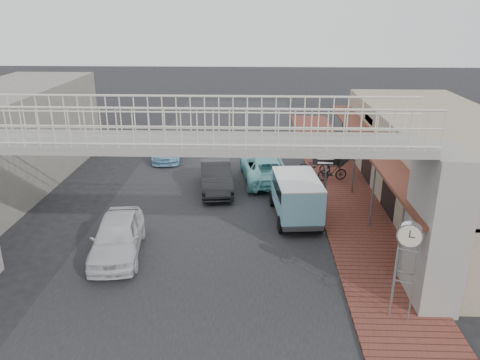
# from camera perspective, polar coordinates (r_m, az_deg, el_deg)

# --- Properties ---
(ground) EXTENTS (120.00, 120.00, 0.00)m
(ground) POSITION_cam_1_polar(r_m,az_deg,el_deg) (19.45, -4.20, -6.91)
(ground) COLOR black
(ground) RESTS_ON ground
(road_strip) EXTENTS (10.00, 60.00, 0.01)m
(road_strip) POSITION_cam_1_polar(r_m,az_deg,el_deg) (19.45, -4.20, -6.90)
(road_strip) COLOR black
(road_strip) RESTS_ON ground
(sidewalk) EXTENTS (3.00, 40.00, 0.10)m
(sidewalk) POSITION_cam_1_polar(r_m,az_deg,el_deg) (22.48, 13.38, -3.42)
(sidewalk) COLOR brown
(sidewalk) RESTS_ON ground
(shophouse_row) EXTENTS (7.20, 18.00, 4.00)m
(shophouse_row) POSITION_cam_1_polar(r_m,az_deg,el_deg) (24.00, 23.84, 1.88)
(shophouse_row) COLOR gray
(shophouse_row) RESTS_ON ground
(footbridge) EXTENTS (16.40, 2.40, 6.34)m
(footbridge) POSITION_cam_1_polar(r_m,az_deg,el_deg) (14.51, -6.18, -2.91)
(footbridge) COLOR gray
(footbridge) RESTS_ON ground
(building_far_left) EXTENTS (5.00, 14.00, 5.00)m
(building_far_left) POSITION_cam_1_polar(r_m,az_deg,el_deg) (27.36, -26.54, 4.64)
(building_far_left) COLOR gray
(building_far_left) RESTS_ON ground
(white_hatchback) EXTENTS (2.32, 4.59, 1.50)m
(white_hatchback) POSITION_cam_1_polar(r_m,az_deg,el_deg) (18.37, -14.74, -6.68)
(white_hatchback) COLOR silver
(white_hatchback) RESTS_ON ground
(dark_sedan) EXTENTS (2.10, 4.57, 1.45)m
(dark_sedan) POSITION_cam_1_polar(r_m,az_deg,el_deg) (23.97, -2.92, 0.36)
(dark_sedan) COLOR black
(dark_sedan) RESTS_ON ground
(angkot_curb) EXTENTS (2.99, 5.32, 1.40)m
(angkot_curb) POSITION_cam_1_polar(r_m,az_deg,el_deg) (25.39, 3.01, 1.46)
(angkot_curb) COLOR #7AD1D4
(angkot_curb) RESTS_ON ground
(angkot_far) EXTENTS (2.18, 4.28, 1.19)m
(angkot_far) POSITION_cam_1_polar(r_m,az_deg,el_deg) (29.56, -8.92, 3.73)
(angkot_far) COLOR #79B2D2
(angkot_far) RESTS_ON ground
(angkot_van) EXTENTS (2.21, 4.23, 2.00)m
(angkot_van) POSITION_cam_1_polar(r_m,az_deg,el_deg) (20.65, 6.85, -1.48)
(angkot_van) COLOR black
(angkot_van) RESTS_ON ground
(motorcycle_near) EXTENTS (1.81, 0.76, 0.93)m
(motorcycle_near) POSITION_cam_1_polar(r_m,az_deg,el_deg) (26.49, 9.05, 1.71)
(motorcycle_near) COLOR black
(motorcycle_near) RESTS_ON sidewalk
(motorcycle_far) EXTENTS (1.69, 0.79, 0.98)m
(motorcycle_far) POSITION_cam_1_polar(r_m,az_deg,el_deg) (25.60, 11.18, 0.98)
(motorcycle_far) COLOR black
(motorcycle_far) RESTS_ON sidewalk
(street_clock) EXTENTS (0.78, 0.75, 3.04)m
(street_clock) POSITION_cam_1_polar(r_m,az_deg,el_deg) (14.36, 19.96, -6.80)
(street_clock) COLOR #59595B
(street_clock) RESTS_ON sidewalk
(arrow_sign) EXTENTS (1.85, 1.18, 3.17)m
(arrow_sign) POSITION_cam_1_polar(r_m,az_deg,el_deg) (21.32, 12.64, 2.82)
(arrow_sign) COLOR #59595B
(arrow_sign) RESTS_ON sidewalk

